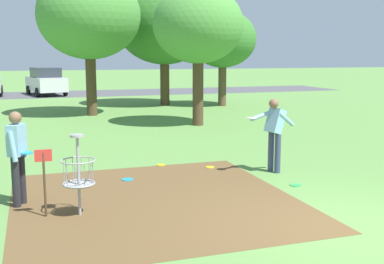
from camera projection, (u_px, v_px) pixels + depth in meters
ground_plane at (349, 230)px, 7.49m from camera, size 160.00×160.00×0.00m
dirt_tee_pad at (155, 200)px, 9.04m from camera, size 5.15×5.41×0.01m
disc_golf_basket at (75, 172)px, 8.07m from camera, size 0.98×0.58×1.39m
player_foreground_watching at (274, 130)px, 11.04m from camera, size 1.17×0.45×1.71m
player_throwing at (17, 153)px, 8.58m from camera, size 0.45×0.49×1.71m
frisbee_near_basket at (127, 180)px, 10.48m from camera, size 0.25×0.25×0.02m
frisbee_by_tee at (296, 185)px, 10.03m from camera, size 0.24×0.24×0.02m
frisbee_far_left at (161, 165)px, 11.86m from camera, size 0.21×0.21×0.02m
frisbee_scattered_b at (210, 167)px, 11.62m from camera, size 0.22×0.22×0.02m
tree_near_left at (198, 26)px, 18.01m from camera, size 3.40×3.40×5.24m
tree_near_right at (89, 16)px, 20.92m from camera, size 4.48×4.48×6.29m
tree_mid_left at (164, 22)px, 25.24m from camera, size 5.22×5.22×6.61m
tree_mid_center at (223, 39)px, 25.05m from camera, size 3.50×3.50×4.98m
parking_lot_strip at (99, 93)px, 33.99m from camera, size 36.00×6.00×0.01m
parked_car_center_left at (46, 81)px, 32.20m from camera, size 2.65×4.49×1.84m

